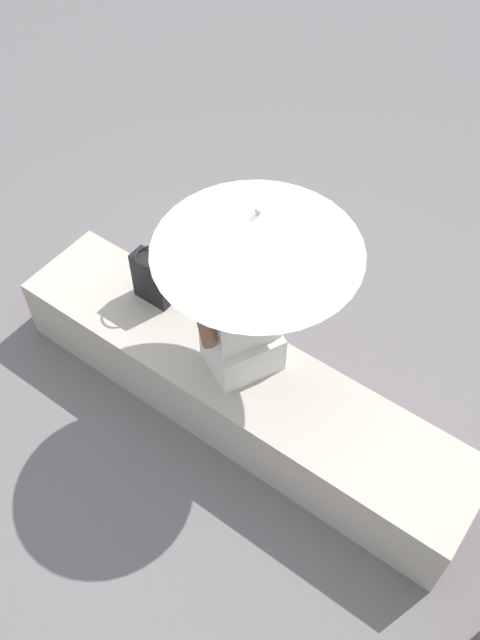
% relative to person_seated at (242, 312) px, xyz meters
% --- Properties ---
extents(ground_plane, '(14.00, 14.00, 0.00)m').
position_rel_person_seated_xyz_m(ground_plane, '(-0.00, 0.04, -0.79)').
color(ground_plane, '#605B5E').
extents(stone_bench, '(2.59, 0.54, 0.40)m').
position_rel_person_seated_xyz_m(stone_bench, '(-0.00, 0.04, -0.59)').
color(stone_bench, '#A8A093').
rests_on(stone_bench, ground).
extents(person_seated, '(0.40, 0.51, 0.90)m').
position_rel_person_seated_xyz_m(person_seated, '(0.00, 0.00, 0.00)').
color(person_seated, beige).
rests_on(person_seated, stone_bench).
extents(parasol, '(0.91, 0.91, 1.02)m').
position_rel_person_seated_xyz_m(parasol, '(-0.05, -0.04, 0.50)').
color(parasol, '#B7B7BC').
rests_on(parasol, stone_bench).
extents(handbag_black, '(0.21, 0.16, 0.32)m').
position_rel_person_seated_xyz_m(handbag_black, '(0.63, -0.07, -0.23)').
color(handbag_black, black).
rests_on(handbag_black, stone_bench).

